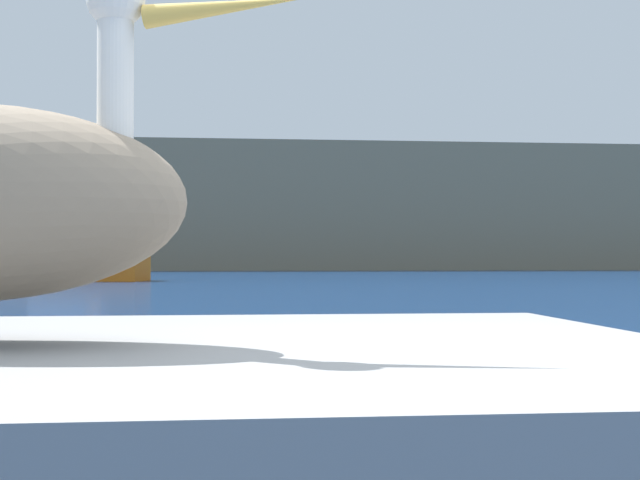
# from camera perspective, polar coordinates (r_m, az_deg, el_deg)

# --- Properties ---
(hillside_backdrop) EXTENTS (140.00, 12.56, 8.61)m
(hillside_backdrop) POSITION_cam_1_polar(r_m,az_deg,el_deg) (67.38, -5.73, 1.86)
(hillside_backdrop) COLOR #7F755B
(hillside_backdrop) RESTS_ON ground
(fishing_boat_orange) EXTENTS (7.66, 3.59, 5.14)m
(fishing_boat_orange) POSITION_cam_1_polar(r_m,az_deg,el_deg) (37.28, -15.94, -0.78)
(fishing_boat_orange) COLOR orange
(fishing_boat_orange) RESTS_ON ground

